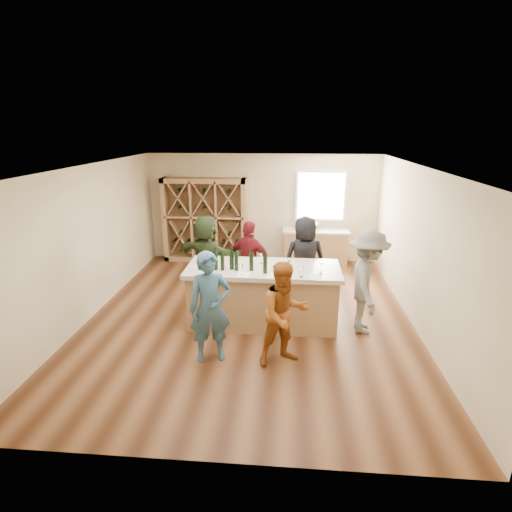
# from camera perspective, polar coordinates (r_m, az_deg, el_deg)

# --- Properties ---
(floor) EXTENTS (6.00, 7.00, 0.10)m
(floor) POSITION_cam_1_polar(r_m,az_deg,el_deg) (7.73, -0.87, -8.93)
(floor) COLOR brown
(floor) RESTS_ON ground
(ceiling) EXTENTS (6.00, 7.00, 0.10)m
(ceiling) POSITION_cam_1_polar(r_m,az_deg,el_deg) (6.92, -0.99, 13.01)
(ceiling) COLOR white
(ceiling) RESTS_ON ground
(wall_back) EXTENTS (6.00, 0.10, 2.80)m
(wall_back) POSITION_cam_1_polar(r_m,az_deg,el_deg) (10.63, 0.96, 6.88)
(wall_back) COLOR beige
(wall_back) RESTS_ON ground
(wall_front) EXTENTS (6.00, 0.10, 2.80)m
(wall_front) POSITION_cam_1_polar(r_m,az_deg,el_deg) (3.95, -6.11, -13.41)
(wall_front) COLOR beige
(wall_front) RESTS_ON ground
(wall_left) EXTENTS (0.10, 7.00, 2.80)m
(wall_left) POSITION_cam_1_polar(r_m,az_deg,el_deg) (8.07, -23.02, 1.82)
(wall_left) COLOR beige
(wall_left) RESTS_ON ground
(wall_right) EXTENTS (0.10, 7.00, 2.80)m
(wall_right) POSITION_cam_1_polar(r_m,az_deg,el_deg) (7.54, 22.82, 0.76)
(wall_right) COLOR beige
(wall_right) RESTS_ON ground
(window_frame) EXTENTS (1.30, 0.06, 1.30)m
(window_frame) POSITION_cam_1_polar(r_m,az_deg,el_deg) (10.50, 9.23, 8.46)
(window_frame) COLOR white
(window_frame) RESTS_ON wall_back
(window_pane) EXTENTS (1.18, 0.01, 1.18)m
(window_pane) POSITION_cam_1_polar(r_m,az_deg,el_deg) (10.46, 9.24, 8.42)
(window_pane) COLOR white
(window_pane) RESTS_ON wall_back
(wine_rack) EXTENTS (2.20, 0.45, 2.20)m
(wine_rack) POSITION_cam_1_polar(r_m,az_deg,el_deg) (10.62, -7.28, 5.08)
(wine_rack) COLOR #9E744B
(wine_rack) RESTS_ON floor
(back_counter_base) EXTENTS (1.60, 0.58, 0.86)m
(back_counter_base) POSITION_cam_1_polar(r_m,az_deg,el_deg) (10.53, 8.43, 1.13)
(back_counter_base) COLOR #9E744B
(back_counter_base) RESTS_ON floor
(back_counter_top) EXTENTS (1.70, 0.62, 0.06)m
(back_counter_top) POSITION_cam_1_polar(r_m,az_deg,el_deg) (10.40, 8.55, 3.56)
(back_counter_top) COLOR #C2B29F
(back_counter_top) RESTS_ON back_counter_base
(sink) EXTENTS (0.54, 0.54, 0.19)m
(sink) POSITION_cam_1_polar(r_m,az_deg,el_deg) (10.36, 7.47, 4.25)
(sink) COLOR silver
(sink) RESTS_ON back_counter_top
(faucet) EXTENTS (0.02, 0.02, 0.30)m
(faucet) POSITION_cam_1_polar(r_m,az_deg,el_deg) (10.52, 7.45, 4.78)
(faucet) COLOR silver
(faucet) RESTS_ON back_counter_top
(tasting_counter_base) EXTENTS (2.60, 1.00, 1.00)m
(tasting_counter_base) POSITION_cam_1_polar(r_m,az_deg,el_deg) (7.29, 1.02, -5.89)
(tasting_counter_base) COLOR #9E744B
(tasting_counter_base) RESTS_ON floor
(tasting_counter_top) EXTENTS (2.72, 1.12, 0.08)m
(tasting_counter_top) POSITION_cam_1_polar(r_m,az_deg,el_deg) (7.09, 1.04, -1.89)
(tasting_counter_top) COLOR #C2B29F
(tasting_counter_top) RESTS_ON tasting_counter_base
(wine_bottle_a) EXTENTS (0.09, 0.09, 0.34)m
(wine_bottle_a) POSITION_cam_1_polar(r_m,az_deg,el_deg) (6.93, -5.82, -0.63)
(wine_bottle_a) COLOR black
(wine_bottle_a) RESTS_ON tasting_counter_top
(wine_bottle_b) EXTENTS (0.08, 0.08, 0.28)m
(wine_bottle_b) POSITION_cam_1_polar(r_m,az_deg,el_deg) (6.91, -4.82, -0.93)
(wine_bottle_b) COLOR black
(wine_bottle_b) RESTS_ON tasting_counter_top
(wine_bottle_c) EXTENTS (0.09, 0.09, 0.32)m
(wine_bottle_c) POSITION_cam_1_polar(r_m,az_deg,el_deg) (6.94, -3.49, -0.62)
(wine_bottle_c) COLOR black
(wine_bottle_c) RESTS_ON tasting_counter_top
(wine_bottle_d) EXTENTS (0.09, 0.09, 0.27)m
(wine_bottle_d) POSITION_cam_1_polar(r_m,az_deg,el_deg) (6.88, -2.83, -0.99)
(wine_bottle_d) COLOR black
(wine_bottle_d) RESTS_ON tasting_counter_top
(wine_bottle_e) EXTENTS (0.09, 0.09, 0.31)m
(wine_bottle_e) POSITION_cam_1_polar(r_m,az_deg,el_deg) (6.86, -0.67, -0.86)
(wine_bottle_e) COLOR black
(wine_bottle_e) RESTS_ON tasting_counter_top
(wine_glass_a) EXTENTS (0.09, 0.09, 0.18)m
(wine_glass_a) POSITION_cam_1_polar(r_m,az_deg,el_deg) (6.69, -2.07, -1.96)
(wine_glass_a) COLOR white
(wine_glass_a) RESTS_ON tasting_counter_top
(wine_glass_b) EXTENTS (0.08, 0.08, 0.19)m
(wine_glass_b) POSITION_cam_1_polar(r_m,az_deg,el_deg) (6.57, 2.65, -2.31)
(wine_glass_b) COLOR white
(wine_glass_b) RESTS_ON tasting_counter_top
(wine_glass_c) EXTENTS (0.07, 0.07, 0.17)m
(wine_glass_c) POSITION_cam_1_polar(r_m,az_deg,el_deg) (6.63, 6.52, -2.33)
(wine_glass_c) COLOR white
(wine_glass_c) RESTS_ON tasting_counter_top
(wine_glass_d) EXTENTS (0.09, 0.09, 0.19)m
(wine_glass_d) POSITION_cam_1_polar(r_m,az_deg,el_deg) (6.92, 4.71, -1.24)
(wine_glass_d) COLOR white
(wine_glass_d) RESTS_ON tasting_counter_top
(wine_glass_e) EXTENTS (0.09, 0.09, 0.18)m
(wine_glass_e) POSITION_cam_1_polar(r_m,az_deg,el_deg) (6.83, 9.28, -1.77)
(wine_glass_e) COLOR white
(wine_glass_e) RESTS_ON tasting_counter_top
(tasting_menu_a) EXTENTS (0.22, 0.29, 0.00)m
(tasting_menu_a) POSITION_cam_1_polar(r_m,az_deg,el_deg) (6.72, -1.77, -2.66)
(tasting_menu_a) COLOR white
(tasting_menu_a) RESTS_ON tasting_counter_top
(tasting_menu_b) EXTENTS (0.32, 0.37, 0.00)m
(tasting_menu_b) POSITION_cam_1_polar(r_m,az_deg,el_deg) (6.69, 2.75, -2.77)
(tasting_menu_b) COLOR white
(tasting_menu_b) RESTS_ON tasting_counter_top
(tasting_menu_c) EXTENTS (0.26, 0.33, 0.00)m
(tasting_menu_c) POSITION_cam_1_polar(r_m,az_deg,el_deg) (6.68, 8.45, -2.99)
(tasting_menu_c) COLOR white
(tasting_menu_c) RESTS_ON tasting_counter_top
(person_near_left) EXTENTS (0.74, 0.64, 1.73)m
(person_near_left) POSITION_cam_1_polar(r_m,az_deg,el_deg) (6.07, -6.59, -7.32)
(person_near_left) COLOR #335972
(person_near_left) RESTS_ON floor
(person_near_right) EXTENTS (0.89, 0.72, 1.61)m
(person_near_right) POSITION_cam_1_polar(r_m,az_deg,el_deg) (5.99, 4.13, -8.25)
(person_near_right) COLOR #994C19
(person_near_right) RESTS_ON floor
(person_server) EXTENTS (0.65, 1.23, 1.83)m
(person_server) POSITION_cam_1_polar(r_m,az_deg,el_deg) (7.10, 15.58, -3.62)
(person_server) COLOR slate
(person_server) RESTS_ON floor
(person_far_mid) EXTENTS (1.10, 0.82, 1.68)m
(person_far_mid) POSITION_cam_1_polar(r_m,az_deg,el_deg) (8.08, -0.89, -0.85)
(person_far_mid) COLOR #590F14
(person_far_mid) RESTS_ON floor
(person_far_right) EXTENTS (0.97, 0.74, 1.77)m
(person_far_right) POSITION_cam_1_polar(r_m,az_deg,el_deg) (8.13, 6.94, -0.51)
(person_far_right) COLOR black
(person_far_right) RESTS_ON floor
(person_far_left) EXTENTS (1.72, 1.25, 1.76)m
(person_far_left) POSITION_cam_1_polar(r_m,az_deg,el_deg) (8.35, -7.07, -0.09)
(person_far_left) COLOR #263319
(person_far_left) RESTS_ON floor
(wine_bottle_f) EXTENTS (0.07, 0.07, 0.30)m
(wine_bottle_f) POSITION_cam_1_polar(r_m,az_deg,el_deg) (6.74, 1.31, -1.25)
(wine_bottle_f) COLOR black
(wine_bottle_f) RESTS_ON tasting_counter_top
(wine_glass_f) EXTENTS (0.07, 0.07, 0.18)m
(wine_glass_f) POSITION_cam_1_polar(r_m,az_deg,el_deg) (7.24, 0.76, -0.38)
(wine_glass_f) COLOR white
(wine_glass_f) RESTS_ON tasting_counter_top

